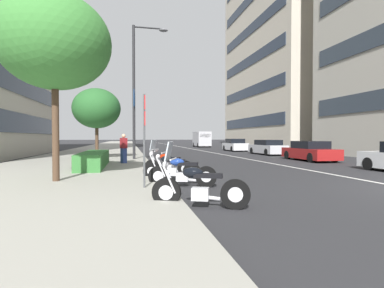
# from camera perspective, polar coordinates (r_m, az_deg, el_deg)

# --- Properties ---
(sidewalk_right_plaza) EXTENTS (160.00, 8.25, 0.15)m
(sidewalk_right_plaza) POSITION_cam_1_polar(r_m,az_deg,el_deg) (36.99, -16.72, -1.11)
(sidewalk_right_plaza) COLOR gray
(sidewalk_right_plaza) RESTS_ON ground
(lane_centre_stripe) EXTENTS (110.00, 0.16, 0.01)m
(lane_centre_stripe) POSITION_cam_1_polar(r_m,az_deg,el_deg) (42.72, -0.71, -0.83)
(lane_centre_stripe) COLOR silver
(lane_centre_stripe) RESTS_ON ground
(motorcycle_by_sign_pole) EXTENTS (0.96, 2.12, 1.49)m
(motorcycle_by_sign_pole) POSITION_cam_1_polar(r_m,az_deg,el_deg) (6.64, 1.26, -8.58)
(motorcycle_by_sign_pole) COLOR black
(motorcycle_by_sign_pole) RESTS_ON ground
(motorcycle_second_in_row) EXTENTS (0.87, 2.14, 1.11)m
(motorcycle_second_in_row) POSITION_cam_1_polar(r_m,az_deg,el_deg) (9.42, -2.04, -5.77)
(motorcycle_second_in_row) COLOR black
(motorcycle_second_in_row) RESTS_ON ground
(motorcycle_mid_row) EXTENTS (0.79, 2.09, 1.10)m
(motorcycle_mid_row) POSITION_cam_1_polar(r_m,az_deg,el_deg) (10.90, -4.10, -4.84)
(motorcycle_mid_row) COLOR black
(motorcycle_mid_row) RESTS_ON ground
(motorcycle_under_tarp) EXTENTS (1.22, 1.91, 1.48)m
(motorcycle_under_tarp) POSITION_cam_1_polar(r_m,az_deg,el_deg) (12.18, -4.81, -4.10)
(motorcycle_under_tarp) COLOR black
(motorcycle_under_tarp) RESTS_ON ground
(car_approaching_light) EXTENTS (4.51, 1.98, 1.34)m
(car_approaching_light) POSITION_cam_1_polar(r_m,az_deg,el_deg) (21.53, 21.96, -1.35)
(car_approaching_light) COLOR maroon
(car_approaching_light) RESTS_ON ground
(car_far_down_avenue) EXTENTS (4.64, 1.83, 1.37)m
(car_far_down_avenue) POSITION_cam_1_polar(r_m,az_deg,el_deg) (27.89, 14.46, -0.67)
(car_far_down_avenue) COLOR #B7B7BC
(car_far_down_avenue) RESTS_ON ground
(car_mid_block_traffic) EXTENTS (4.36, 1.96, 1.43)m
(car_mid_block_traffic) POSITION_cam_1_polar(r_m,az_deg,el_deg) (34.57, 8.37, -0.24)
(car_mid_block_traffic) COLOR silver
(car_mid_block_traffic) RESTS_ON ground
(delivery_van_ahead) EXTENTS (5.45, 2.28, 2.52)m
(delivery_van_ahead) POSITION_cam_1_polar(r_m,az_deg,el_deg) (48.48, 1.89, 1.01)
(delivery_van_ahead) COLOR #B7B7BC
(delivery_van_ahead) RESTS_ON ground
(parking_sign_by_curb) EXTENTS (0.32, 0.06, 2.67)m
(parking_sign_by_curb) POSITION_cam_1_polar(r_m,az_deg,el_deg) (8.45, -9.26, 2.88)
(parking_sign_by_curb) COLOR #47494C
(parking_sign_by_curb) RESTS_ON sidewalk_right_plaza
(street_lamp_with_banners) EXTENTS (1.26, 2.37, 8.86)m
(street_lamp_with_banners) POSITION_cam_1_polar(r_m,az_deg,el_deg) (20.23, -10.37, 11.92)
(street_lamp_with_banners) COLOR #232326
(street_lamp_with_banners) RESTS_ON sidewalk_right_plaza
(clipped_hedge_bed) EXTENTS (5.32, 1.10, 0.72)m
(clipped_hedge_bed) POSITION_cam_1_polar(r_m,az_deg,el_deg) (15.14, -18.58, -2.85)
(clipped_hedge_bed) COLOR #337033
(clipped_hedge_bed) RESTS_ON sidewalk_right_plaza
(street_tree_by_lamp_post) EXTENTS (3.61, 3.61, 6.07)m
(street_tree_by_lamp_post) POSITION_cam_1_polar(r_m,az_deg,el_deg) (11.04, -25.19, 17.42)
(street_tree_by_lamp_post) COLOR #473323
(street_tree_by_lamp_post) RESTS_ON sidewalk_right_plaza
(street_tree_near_plaza_corner) EXTENTS (3.16, 3.16, 4.73)m
(street_tree_near_plaza_corner) POSITION_cam_1_polar(r_m,az_deg,el_deg) (20.81, -18.09, 6.59)
(street_tree_near_plaza_corner) COLOR #473323
(street_tree_near_plaza_corner) RESTS_ON sidewalk_right_plaza
(pedestrian_on_plaza) EXTENTS (0.48, 0.42, 1.63)m
(pedestrian_on_plaza) POSITION_cam_1_polar(r_m,az_deg,el_deg) (16.82, -13.17, -0.84)
(pedestrian_on_plaza) COLOR #33478C
(pedestrian_on_plaza) RESTS_ON sidewalk_right_plaza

